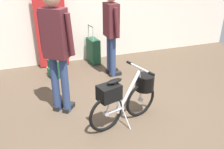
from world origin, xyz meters
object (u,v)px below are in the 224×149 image
(floor_banner_stand, at_px, (51,31))
(visitor_browsing, at_px, (56,45))
(rolling_suitcase, at_px, (93,51))
(visitor_near_wall, at_px, (111,29))
(folding_bike_foreground, at_px, (127,95))
(backpack_on_floor, at_px, (54,69))

(floor_banner_stand, bearing_deg, visitor_browsing, -93.97)
(floor_banner_stand, relative_size, rolling_suitcase, 2.06)
(floor_banner_stand, bearing_deg, rolling_suitcase, -5.03)
(visitor_near_wall, bearing_deg, folding_bike_foreground, -101.47)
(visitor_browsing, distance_m, rolling_suitcase, 2.03)
(floor_banner_stand, height_order, backpack_on_floor, floor_banner_stand)
(rolling_suitcase, height_order, backpack_on_floor, rolling_suitcase)
(floor_banner_stand, distance_m, backpack_on_floor, 0.80)
(backpack_on_floor, bearing_deg, rolling_suitcase, 26.35)
(visitor_browsing, relative_size, rolling_suitcase, 2.13)
(visitor_near_wall, bearing_deg, floor_banner_stand, 142.60)
(floor_banner_stand, xyz_separation_m, visitor_near_wall, (0.99, -0.76, 0.14))
(visitor_near_wall, distance_m, backpack_on_floor, 1.33)
(visitor_browsing, relative_size, backpack_on_floor, 5.15)
(floor_banner_stand, xyz_separation_m, visitor_browsing, (-0.12, -1.71, 0.26))
(folding_bike_foreground, relative_size, backpack_on_floor, 3.13)
(visitor_near_wall, distance_m, visitor_browsing, 1.47)
(visitor_near_wall, xyz_separation_m, visitor_browsing, (-1.11, -0.95, 0.12))
(visitor_near_wall, bearing_deg, backpack_on_floor, 167.67)
(folding_bike_foreground, height_order, rolling_suitcase, rolling_suitcase)
(folding_bike_foreground, distance_m, visitor_near_wall, 1.63)
(floor_banner_stand, bearing_deg, visitor_near_wall, -37.40)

